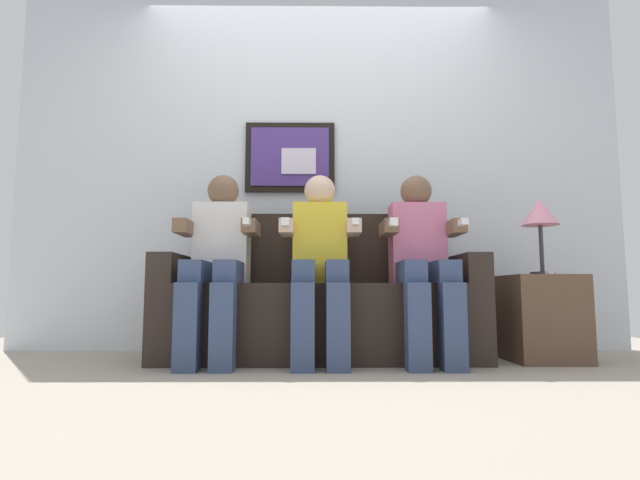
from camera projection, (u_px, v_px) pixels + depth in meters
The scene contains 9 objects.
ground_plane at pixel (320, 368), 2.57m from camera, with size 5.59×5.59×0.00m, color #9E9384.
back_wall_assembly at pixel (318, 166), 3.47m from camera, with size 4.30×0.10×2.60m.
couch at pixel (320, 307), 2.93m from camera, with size 1.90×0.58×0.90m.
person_on_left at pixel (218, 256), 2.79m from camera, with size 0.46×0.56×1.11m.
person_in_middle at pixel (320, 256), 2.80m from camera, with size 0.46×0.56×1.11m.
person_on_right at pixel (422, 256), 2.80m from camera, with size 0.46×0.56×1.11m.
side_table_right at pixel (542, 318), 2.83m from camera, with size 0.40×0.40×0.50m.
table_lamp at pixel (540, 215), 2.91m from camera, with size 0.22×0.22×0.46m.
spare_remote_on_table at pixel (546, 273), 2.83m from camera, with size 0.04×0.13×0.02m, color white.
Camera 1 is at (-0.03, -2.63, 0.41)m, focal length 27.23 mm.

